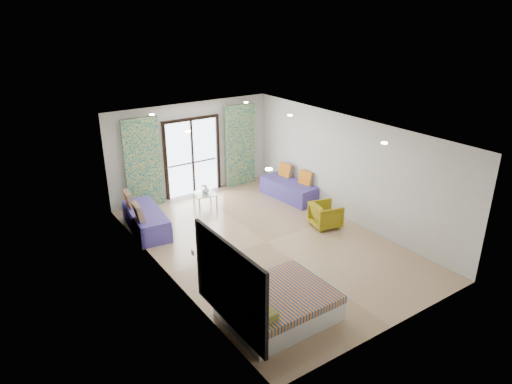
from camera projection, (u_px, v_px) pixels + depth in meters
floor at (266, 242)px, 10.78m from camera, size 5.00×7.50×0.01m
ceiling at (268, 130)px, 9.76m from camera, size 5.00×7.50×0.01m
wall_back at (192, 149)px, 13.15m from camera, size 5.00×0.01×2.70m
wall_front at (401, 259)px, 7.40m from camera, size 5.00×0.01×2.70m
wall_left at (164, 215)px, 8.97m from camera, size 0.01×7.50×2.70m
wall_right at (347, 169)px, 11.57m from camera, size 0.01×7.50×2.70m
balcony_door at (192, 153)px, 13.16m from camera, size 1.76×0.08×2.28m
balcony_rail at (193, 163)px, 13.28m from camera, size 1.52×0.03×0.04m
curtain_left at (143, 164)px, 12.24m from camera, size 1.00×0.10×2.50m
curtain_right at (240, 146)px, 13.85m from camera, size 1.00×0.10×2.50m
downlight_a at (269, 169)px, 7.51m from camera, size 0.12×0.12×0.02m
downlight_b at (384, 143)px, 8.97m from camera, size 0.12×0.12×0.02m
downlight_c at (188, 131)px, 9.81m from camera, size 0.12×0.12×0.02m
downlight_d at (290, 115)px, 11.27m from camera, size 0.12×0.12×0.02m
downlight_e at (152, 115)px, 11.35m from camera, size 0.12×0.12×0.02m
downlight_f at (246, 102)px, 12.80m from camera, size 0.12×0.12×0.02m
headboard at (229, 285)px, 7.26m from camera, size 0.06×2.10×1.50m
switch_plate at (193, 252)px, 8.21m from camera, size 0.02×0.10×0.10m
bed at (278, 305)px, 8.06m from camera, size 1.84×1.51×0.64m
daybed_left at (145, 219)px, 11.24m from camera, size 0.94×1.97×0.94m
daybed_right at (289, 189)px, 13.18m from camera, size 0.87×1.87×0.89m
coffee_table at (205, 195)px, 12.60m from camera, size 0.65×0.65×0.66m
vase at (205, 190)px, 12.56m from camera, size 0.26×0.27×0.21m
armchair at (326, 214)px, 11.42m from camera, size 0.77×0.80×0.69m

